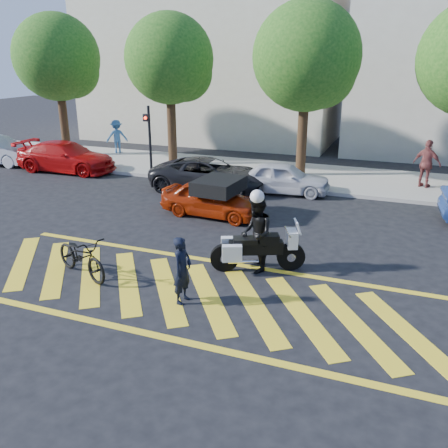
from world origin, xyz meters
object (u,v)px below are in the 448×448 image
(parked_mid_left, at_px, (209,174))
(parked_mid_right, at_px, (283,178))
(parked_left, at_px, (66,157))
(bicycle, at_px, (81,256))
(officer_moto, at_px, (256,234))
(officer_bike, at_px, (182,270))
(police_motorcycle, at_px, (256,249))
(red_convertible, at_px, (212,199))

(parked_mid_left, relative_size, parked_mid_right, 1.28)
(parked_left, bearing_deg, parked_mid_left, -97.32)
(bicycle, distance_m, officer_moto, 4.46)
(officer_moto, bearing_deg, parked_mid_left, -172.00)
(officer_bike, distance_m, bicycle, 3.01)
(police_motorcycle, height_order, red_convertible, red_convertible)
(red_convertible, distance_m, parked_left, 9.84)
(bicycle, height_order, parked_mid_right, parked_mid_right)
(officer_bike, height_order, parked_left, officer_bike)
(officer_bike, height_order, bicycle, officer_bike)
(parked_left, bearing_deg, officer_bike, -133.96)
(officer_bike, xyz_separation_m, parked_left, (-10.85, 9.64, -0.08))
(parked_left, bearing_deg, red_convertible, -114.37)
(officer_moto, height_order, parked_left, officer_moto)
(police_motorcycle, distance_m, parked_mid_left, 7.94)
(officer_bike, relative_size, parked_mid_left, 0.33)
(police_motorcycle, xyz_separation_m, parked_left, (-11.90, 7.43, 0.12))
(officer_bike, relative_size, officer_moto, 0.78)
(officer_bike, xyz_separation_m, parked_mid_right, (-0.15, 9.64, -0.15))
(red_convertible, xyz_separation_m, parked_left, (-9.12, 3.69, 0.09))
(bicycle, height_order, red_convertible, red_convertible)
(police_motorcycle, relative_size, parked_mid_right, 0.62)
(bicycle, bearing_deg, officer_bike, -73.93)
(police_motorcycle, xyz_separation_m, red_convertible, (-2.77, 3.74, 0.02))
(parked_mid_right, bearing_deg, parked_left, 84.14)
(officer_moto, relative_size, red_convertible, 0.55)
(police_motorcycle, xyz_separation_m, parked_mid_left, (-4.17, 6.76, 0.07))
(officer_bike, distance_m, parked_left, 14.51)
(officer_moto, distance_m, parked_left, 14.00)
(police_motorcycle, height_order, officer_moto, officer_moto)
(bicycle, xyz_separation_m, parked_left, (-7.87, 9.33, 0.17))
(police_motorcycle, xyz_separation_m, parked_mid_right, (-1.20, 7.43, 0.04))
(bicycle, relative_size, parked_left, 0.42)
(bicycle, xyz_separation_m, parked_mid_left, (-0.15, 8.66, 0.13))
(bicycle, distance_m, parked_left, 12.21)
(bicycle, xyz_separation_m, officer_moto, (4.01, 1.91, 0.46))
(police_motorcycle, distance_m, officer_moto, 0.41)
(bicycle, relative_size, parked_mid_left, 0.43)
(officer_moto, xyz_separation_m, parked_mid_right, (-1.18, 7.41, -0.37))
(bicycle, xyz_separation_m, red_convertible, (1.25, 5.64, 0.08))
(bicycle, relative_size, parked_mid_right, 0.55)
(parked_left, distance_m, parked_mid_left, 7.75)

